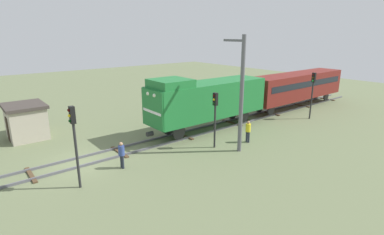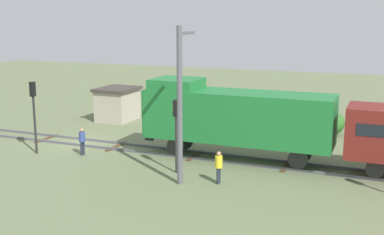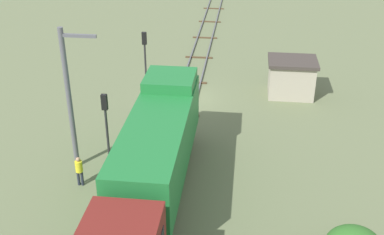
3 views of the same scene
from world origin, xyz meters
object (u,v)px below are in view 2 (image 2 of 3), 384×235
(worker_near_track, at_px, (82,139))
(relay_hut, at_px, (118,104))
(locomotive, at_px, (234,115))
(catenary_mast, at_px, (180,102))
(traffic_signal_near, at_px, (33,104))
(traffic_signal_mid, at_px, (176,122))
(worker_by_signal, at_px, (219,165))

(worker_near_track, bearing_deg, relay_hut, 134.70)
(locomotive, bearing_deg, catenary_mast, -14.67)
(traffic_signal_near, bearing_deg, catenary_mast, 80.73)
(locomotive, distance_m, worker_near_track, 9.53)
(traffic_signal_near, xyz_separation_m, catenary_mast, (1.74, 10.66, 1.12))
(traffic_signal_near, relative_size, relay_hut, 1.30)
(traffic_signal_near, relative_size, worker_near_track, 2.67)
(relay_hut, bearing_deg, traffic_signal_near, 2.54)
(traffic_signal_mid, bearing_deg, locomotive, 146.91)
(traffic_signal_near, bearing_deg, relay_hut, -177.46)
(traffic_signal_near, distance_m, catenary_mast, 10.86)
(traffic_signal_near, bearing_deg, worker_by_signal, 85.41)
(relay_hut, bearing_deg, traffic_signal_mid, 43.12)
(traffic_signal_mid, bearing_deg, catenary_mast, 30.95)
(worker_near_track, bearing_deg, worker_by_signal, 15.23)
(traffic_signal_mid, distance_m, relay_hut, 15.00)
(locomotive, distance_m, relay_hut, 14.58)
(traffic_signal_mid, xyz_separation_m, worker_near_track, (-1.00, -6.84, -1.84))
(catenary_mast, bearing_deg, worker_by_signal, 112.22)
(traffic_signal_mid, distance_m, worker_by_signal, 3.39)
(worker_by_signal, relative_size, catenary_mast, 0.21)
(locomotive, bearing_deg, relay_hut, -121.12)
(locomotive, xyz_separation_m, traffic_signal_near, (3.20, -11.95, 0.36))
(worker_by_signal, bearing_deg, traffic_signal_near, 43.00)
(locomotive, height_order, worker_near_track, locomotive)
(locomotive, bearing_deg, traffic_signal_near, -75.01)
(worker_near_track, distance_m, relay_hut, 10.47)
(traffic_signal_near, xyz_separation_m, relay_hut, (-10.70, -0.47, -1.74))
(relay_hut, bearing_deg, worker_by_signal, 47.88)
(traffic_signal_near, distance_m, relay_hut, 10.85)
(worker_near_track, bearing_deg, traffic_signal_near, -138.68)
(worker_near_track, distance_m, worker_by_signal, 9.73)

